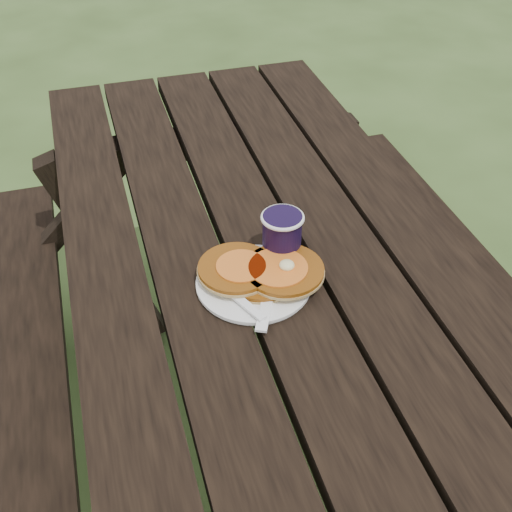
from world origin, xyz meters
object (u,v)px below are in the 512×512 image
object	(u,v)px
coffee_cup	(282,234)
plate	(254,283)
pancake_stack	(262,271)
picnic_table	(272,398)

from	to	relation	value
coffee_cup	plate	bearing A→B (deg)	-139.05
plate	coffee_cup	distance (m)	0.11
plate	pancake_stack	xyz separation A→B (m)	(0.02, 0.01, 0.02)
pancake_stack	coffee_cup	world-z (taller)	coffee_cup
picnic_table	plate	size ratio (longest dim) A/B	8.85
picnic_table	coffee_cup	world-z (taller)	coffee_cup
coffee_cup	pancake_stack	bearing A→B (deg)	-134.94
picnic_table	coffee_cup	distance (m)	0.44
plate	picnic_table	bearing A→B (deg)	28.73
picnic_table	pancake_stack	distance (m)	0.41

